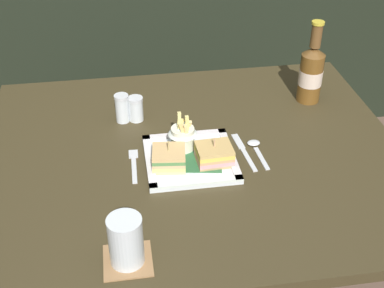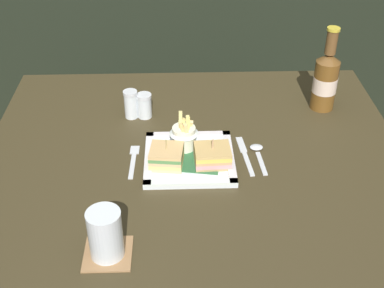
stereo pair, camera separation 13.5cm
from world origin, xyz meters
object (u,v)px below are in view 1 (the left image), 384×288
object	(u,v)px
spoon	(256,147)
water_glass	(126,242)
sandwich_half_left	(169,158)
knife	(243,150)
sandwich_half_right	(214,154)
square_plate	(190,159)
fork	(134,164)
beer_bottle	(311,72)
pepper_shaker	(136,110)
dining_table	(194,195)
salt_shaker	(122,110)
fries_cup	(183,134)

from	to	relation	value
spoon	water_glass	bearing A→B (deg)	-135.73
sandwich_half_left	knife	bearing A→B (deg)	13.34
sandwich_half_left	sandwich_half_right	size ratio (longest dim) A/B	0.97
square_plate	knife	size ratio (longest dim) A/B	1.32
fork	knife	world-z (taller)	same
square_plate	sandwich_half_right	distance (m)	0.07
beer_bottle	pepper_shaker	world-z (taller)	beer_bottle
sandwich_half_left	sandwich_half_right	xyz separation A→B (m)	(0.12, 0.00, -0.00)
beer_bottle	fork	xyz separation A→B (m)	(-0.55, -0.25, -0.09)
spoon	pepper_shaker	distance (m)	0.36
dining_table	water_glass	world-z (taller)	water_glass
sandwich_half_left	square_plate	bearing A→B (deg)	23.26
sandwich_half_left	salt_shaker	xyz separation A→B (m)	(-0.11, 0.25, 0.00)
sandwich_half_left	knife	world-z (taller)	sandwich_half_left
fries_cup	salt_shaker	world-z (taller)	fries_cup
sandwich_half_right	water_glass	distance (m)	0.38
dining_table	water_glass	size ratio (longest dim) A/B	10.10
water_glass	spoon	world-z (taller)	water_glass
salt_shaker	pepper_shaker	size ratio (longest dim) A/B	1.15
sandwich_half_left	sandwich_half_right	distance (m)	0.12
water_glass	knife	distance (m)	0.48
square_plate	knife	world-z (taller)	square_plate
dining_table	water_glass	xyz separation A→B (m)	(-0.19, -0.36, 0.20)
fork	spoon	size ratio (longest dim) A/B	1.09
square_plate	water_glass	distance (m)	0.37
sandwich_half_right	square_plate	bearing A→B (deg)	156.74
knife	pepper_shaker	size ratio (longest dim) A/B	2.38
dining_table	sandwich_half_left	size ratio (longest dim) A/B	12.38
dining_table	beer_bottle	distance (m)	0.51
beer_bottle	water_glass	bearing A→B (deg)	-135.15
dining_table	sandwich_half_right	bearing A→B (deg)	-55.51
sandwich_half_right	beer_bottle	distance (m)	0.46
water_glass	pepper_shaker	distance (m)	0.55
dining_table	knife	distance (m)	0.20
sandwich_half_right	pepper_shaker	size ratio (longest dim) A/B	1.27
square_plate	beer_bottle	xyz separation A→B (m)	(0.41, 0.26, 0.09)
salt_shaker	fork	bearing A→B (deg)	-85.39
knife	sandwich_half_left	bearing A→B (deg)	-166.66
sandwich_half_right	knife	world-z (taller)	sandwich_half_right
fork	pepper_shaker	xyz separation A→B (m)	(0.02, 0.22, 0.03)
salt_shaker	beer_bottle	bearing A→B (deg)	3.62
dining_table	pepper_shaker	world-z (taller)	pepper_shaker
fries_cup	sandwich_half_right	bearing A→B (deg)	-44.97
fries_cup	fork	size ratio (longest dim) A/B	0.77
knife	salt_shaker	distance (m)	0.37
fork	salt_shaker	bearing A→B (deg)	94.61
dining_table	pepper_shaker	xyz separation A→B (m)	(-0.14, 0.19, 0.18)
square_plate	water_glass	bearing A→B (deg)	-118.97
dining_table	fries_cup	bearing A→B (deg)	163.59
square_plate	fries_cup	world-z (taller)	fries_cup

